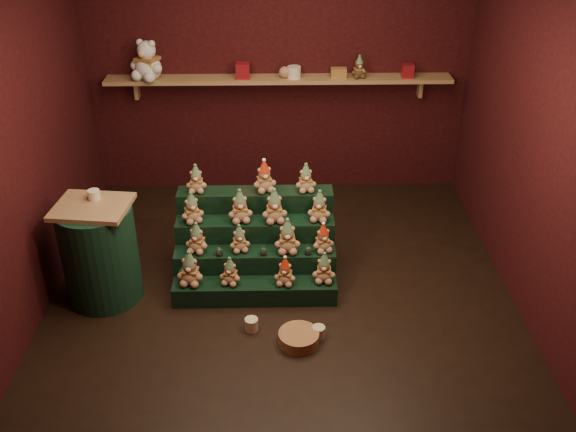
{
  "coord_description": "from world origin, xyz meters",
  "views": [
    {
      "loc": [
        -0.04,
        -4.6,
        3.41
      ],
      "look_at": [
        0.06,
        0.25,
        0.59
      ],
      "focal_mm": 40.0,
      "sensor_mm": 36.0,
      "label": 1
    }
  ],
  "objects_px": {
    "wicker_basket": "(299,338)",
    "white_bear": "(147,55)",
    "mug_right": "(319,332)",
    "riser_tier_front": "(255,291)",
    "snow_globe_a": "(219,251)",
    "snow_globe_b": "(263,251)",
    "mini_christmas_tree": "(185,277)",
    "side_table": "(100,252)",
    "brown_bear": "(359,67)",
    "mug_left": "(252,324)",
    "snow_globe_c": "(308,250)"
  },
  "relations": [
    {
      "from": "snow_globe_c",
      "to": "snow_globe_a",
      "type": "bearing_deg",
      "value": -180.0
    },
    {
      "from": "wicker_basket",
      "to": "white_bear",
      "type": "distance_m",
      "value": 3.33
    },
    {
      "from": "side_table",
      "to": "white_bear",
      "type": "distance_m",
      "value": 2.23
    },
    {
      "from": "mug_right",
      "to": "riser_tier_front",
      "type": "bearing_deg",
      "value": 136.11
    },
    {
      "from": "brown_bear",
      "to": "snow_globe_a",
      "type": "bearing_deg",
      "value": -135.6
    },
    {
      "from": "riser_tier_front",
      "to": "side_table",
      "type": "relative_size",
      "value": 1.55
    },
    {
      "from": "riser_tier_front",
      "to": "mini_christmas_tree",
      "type": "xyz_separation_m",
      "value": [
        -0.61,
        0.12,
        0.07
      ]
    },
    {
      "from": "mug_left",
      "to": "white_bear",
      "type": "relative_size",
      "value": 0.21
    },
    {
      "from": "mug_left",
      "to": "brown_bear",
      "type": "height_order",
      "value": "brown_bear"
    },
    {
      "from": "snow_globe_a",
      "to": "brown_bear",
      "type": "xyz_separation_m",
      "value": [
        1.36,
        1.85,
        1.03
      ]
    },
    {
      "from": "snow_globe_a",
      "to": "mini_christmas_tree",
      "type": "distance_m",
      "value": 0.39
    },
    {
      "from": "snow_globe_a",
      "to": "wicker_basket",
      "type": "height_order",
      "value": "snow_globe_a"
    },
    {
      "from": "wicker_basket",
      "to": "white_bear",
      "type": "relative_size",
      "value": 0.63
    },
    {
      "from": "snow_globe_a",
      "to": "mini_christmas_tree",
      "type": "bearing_deg",
      "value": -172.65
    },
    {
      "from": "snow_globe_c",
      "to": "white_bear",
      "type": "xyz_separation_m",
      "value": [
        -1.56,
        1.85,
        1.18
      ]
    },
    {
      "from": "mini_christmas_tree",
      "to": "brown_bear",
      "type": "distance_m",
      "value": 2.82
    },
    {
      "from": "mug_left",
      "to": "white_bear",
      "type": "xyz_separation_m",
      "value": [
        -1.08,
        2.4,
        1.52
      ]
    },
    {
      "from": "snow_globe_c",
      "to": "mug_right",
      "type": "bearing_deg",
      "value": -85.06
    },
    {
      "from": "snow_globe_a",
      "to": "side_table",
      "type": "height_order",
      "value": "side_table"
    },
    {
      "from": "mini_christmas_tree",
      "to": "side_table",
      "type": "bearing_deg",
      "value": -177.81
    },
    {
      "from": "snow_globe_a",
      "to": "riser_tier_front",
      "type": "bearing_deg",
      "value": -27.89
    },
    {
      "from": "snow_globe_c",
      "to": "riser_tier_front",
      "type": "bearing_deg",
      "value": -160.81
    },
    {
      "from": "riser_tier_front",
      "to": "brown_bear",
      "type": "distance_m",
      "value": 2.64
    },
    {
      "from": "white_bear",
      "to": "mug_right",
      "type": "bearing_deg",
      "value": -32.71
    },
    {
      "from": "snow_globe_a",
      "to": "wicker_basket",
      "type": "bearing_deg",
      "value": -47.61
    },
    {
      "from": "mug_right",
      "to": "mug_left",
      "type": "bearing_deg",
      "value": 169.08
    },
    {
      "from": "white_bear",
      "to": "snow_globe_b",
      "type": "bearing_deg",
      "value": -33.04
    },
    {
      "from": "mini_christmas_tree",
      "to": "wicker_basket",
      "type": "bearing_deg",
      "value": -35.2
    },
    {
      "from": "mini_christmas_tree",
      "to": "wicker_basket",
      "type": "xyz_separation_m",
      "value": [
        0.97,
        -0.68,
        -0.11
      ]
    },
    {
      "from": "riser_tier_front",
      "to": "snow_globe_b",
      "type": "height_order",
      "value": "snow_globe_b"
    },
    {
      "from": "snow_globe_a",
      "to": "white_bear",
      "type": "relative_size",
      "value": 0.16
    },
    {
      "from": "mug_left",
      "to": "mug_right",
      "type": "bearing_deg",
      "value": -10.92
    },
    {
      "from": "snow_globe_a",
      "to": "snow_globe_b",
      "type": "height_order",
      "value": "snow_globe_a"
    },
    {
      "from": "snow_globe_c",
      "to": "side_table",
      "type": "distance_m",
      "value": 1.76
    },
    {
      "from": "riser_tier_front",
      "to": "mug_right",
      "type": "height_order",
      "value": "riser_tier_front"
    },
    {
      "from": "mug_left",
      "to": "wicker_basket",
      "type": "relative_size",
      "value": 0.34
    },
    {
      "from": "riser_tier_front",
      "to": "snow_globe_b",
      "type": "relative_size",
      "value": 18.4
    },
    {
      "from": "snow_globe_a",
      "to": "mini_christmas_tree",
      "type": "xyz_separation_m",
      "value": [
        -0.31,
        -0.04,
        -0.24
      ]
    },
    {
      "from": "mini_christmas_tree",
      "to": "riser_tier_front",
      "type": "bearing_deg",
      "value": -11.15
    },
    {
      "from": "riser_tier_front",
      "to": "wicker_basket",
      "type": "xyz_separation_m",
      "value": [
        0.36,
        -0.56,
        -0.04
      ]
    },
    {
      "from": "mug_right",
      "to": "snow_globe_b",
      "type": "bearing_deg",
      "value": 123.83
    },
    {
      "from": "mini_christmas_tree",
      "to": "mug_left",
      "type": "xyz_separation_m",
      "value": [
        0.59,
        -0.51,
        -0.11
      ]
    },
    {
      "from": "snow_globe_c",
      "to": "wicker_basket",
      "type": "relative_size",
      "value": 0.24
    },
    {
      "from": "mug_left",
      "to": "wicker_basket",
      "type": "height_order",
      "value": "mug_left"
    },
    {
      "from": "mug_left",
      "to": "snow_globe_b",
      "type": "bearing_deg",
      "value": 80.12
    },
    {
      "from": "mini_christmas_tree",
      "to": "mug_left",
      "type": "relative_size",
      "value": 3.07
    },
    {
      "from": "white_bear",
      "to": "side_table",
      "type": "bearing_deg",
      "value": -71.32
    },
    {
      "from": "side_table",
      "to": "wicker_basket",
      "type": "xyz_separation_m",
      "value": [
        1.65,
        -0.66,
        -0.4
      ]
    },
    {
      "from": "white_bear",
      "to": "brown_bear",
      "type": "relative_size",
      "value": 2.24
    },
    {
      "from": "riser_tier_front",
      "to": "mug_right",
      "type": "distance_m",
      "value": 0.72
    }
  ]
}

